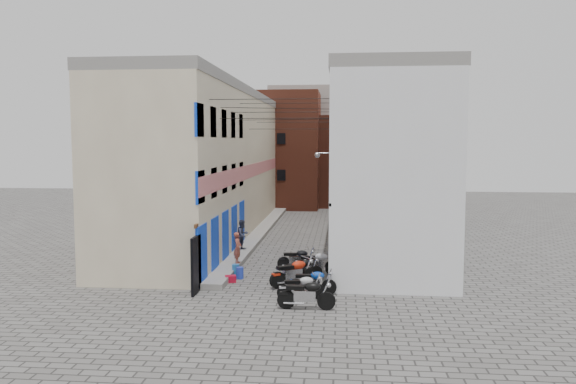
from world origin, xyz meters
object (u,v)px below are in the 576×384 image
(water_jug_far, at_px, (236,270))
(person_b, at_px, (243,235))
(motorcycle_b, at_px, (301,286))
(motorcycle_a, at_px, (306,293))
(person_a, at_px, (238,248))
(red_crate, at_px, (231,279))
(motorcycle_e, at_px, (302,268))
(motorcycle_f, at_px, (316,261))
(water_jug_near, at_px, (240,273))
(motorcycle_d, at_px, (294,271))
(motorcycle_g, at_px, (298,258))
(motorcycle_c, at_px, (312,280))

(water_jug_far, bearing_deg, person_b, 96.28)
(motorcycle_b, bearing_deg, motorcycle_a, -0.79)
(person_a, distance_m, red_crate, 2.57)
(motorcycle_e, bearing_deg, motorcycle_f, 126.00)
(person_b, height_order, water_jug_far, person_b)
(water_jug_near, relative_size, red_crate, 1.11)
(motorcycle_d, xyz_separation_m, water_jug_near, (-2.37, 1.03, -0.37))
(motorcycle_b, relative_size, water_jug_far, 3.61)
(motorcycle_g, bearing_deg, water_jug_near, -58.01)
(motorcycle_d, distance_m, person_a, 3.99)
(motorcycle_c, height_order, person_b, person_b)
(motorcycle_a, height_order, water_jug_near, motorcycle_a)
(motorcycle_f, xyz_separation_m, water_jug_near, (-3.18, -1.07, -0.33))
(motorcycle_f, bearing_deg, person_a, -103.79)
(motorcycle_d, height_order, red_crate, motorcycle_d)
(motorcycle_g, height_order, water_jug_near, motorcycle_g)
(motorcycle_c, bearing_deg, motorcycle_e, -166.92)
(motorcycle_b, distance_m, water_jug_near, 4.06)
(water_jug_near, bearing_deg, person_b, 98.70)
(motorcycle_f, distance_m, person_b, 5.62)
(motorcycle_f, relative_size, water_jug_near, 4.04)
(motorcycle_c, bearing_deg, motorcycle_d, -145.65)
(motorcycle_a, xyz_separation_m, motorcycle_b, (-0.26, 1.16, -0.07))
(motorcycle_c, height_order, red_crate, motorcycle_c)
(motorcycle_g, bearing_deg, water_jug_far, -69.01)
(person_a, height_order, red_crate, person_a)
(person_b, bearing_deg, water_jug_near, -138.44)
(motorcycle_c, bearing_deg, person_b, -152.81)
(motorcycle_a, xyz_separation_m, motorcycle_e, (-0.42, 3.96, -0.05))
(person_a, bearing_deg, motorcycle_a, -148.54)
(water_jug_near, distance_m, water_jug_far, 0.57)
(water_jug_near, bearing_deg, motorcycle_d, -23.52)
(water_jug_far, distance_m, red_crate, 1.15)
(motorcycle_f, bearing_deg, water_jug_near, -73.91)
(motorcycle_f, bearing_deg, motorcycle_a, -3.75)
(motorcycle_d, xyz_separation_m, motorcycle_g, (-0.08, 2.96, -0.08))
(motorcycle_c, xyz_separation_m, motorcycle_d, (-0.80, 1.10, 0.08))
(motorcycle_d, relative_size, water_jug_near, 4.34)
(motorcycle_a, bearing_deg, water_jug_near, -142.05)
(motorcycle_g, xyz_separation_m, person_b, (-3.07, 3.12, 0.48))
(motorcycle_g, relative_size, water_jug_near, 3.76)
(motorcycle_f, height_order, person_b, person_b)
(motorcycle_g, relative_size, person_a, 1.29)
(motorcycle_c, bearing_deg, motorcycle_a, -4.66)
(person_b, distance_m, red_crate, 5.78)
(motorcycle_d, bearing_deg, motorcycle_e, 128.13)
(motorcycle_b, height_order, motorcycle_c, motorcycle_c)
(motorcycle_d, xyz_separation_m, person_a, (-2.80, 2.82, 0.35))
(motorcycle_b, bearing_deg, motorcycle_f, 161.43)
(motorcycle_g, bearing_deg, person_b, -143.45)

